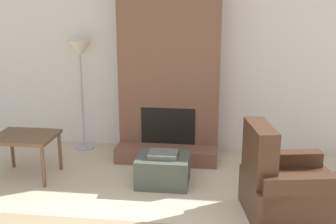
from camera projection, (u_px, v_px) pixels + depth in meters
wall_back at (172, 60)px, 6.04m from camera, size 8.32×0.06×2.60m
fireplace at (170, 69)px, 5.79m from camera, size 1.38×0.81×2.60m
ottoman at (163, 169)px, 5.03m from camera, size 0.62×0.52×0.40m
armchair at (284, 189)px, 4.27m from camera, size 1.04×0.94×0.97m
side_table at (25, 140)px, 5.16m from camera, size 0.73×0.61×0.55m
floor_lamp_left at (80, 56)px, 5.93m from camera, size 0.35×0.35×1.59m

